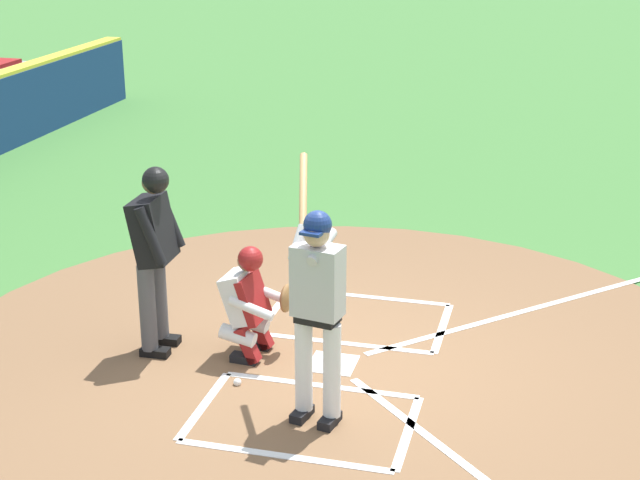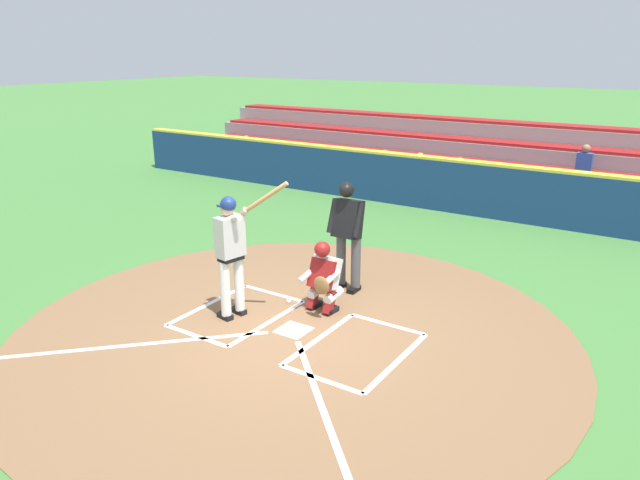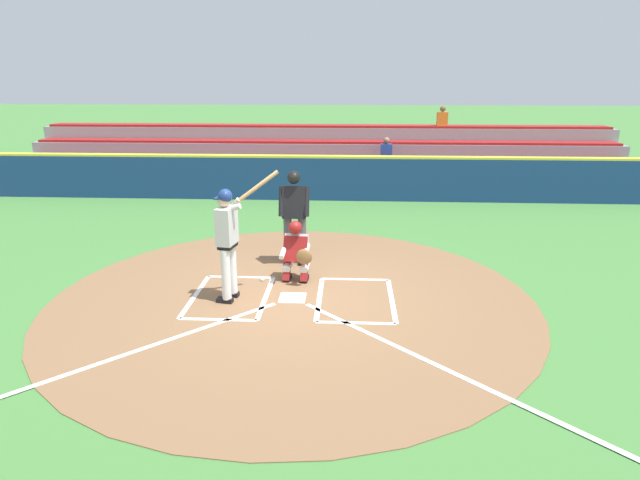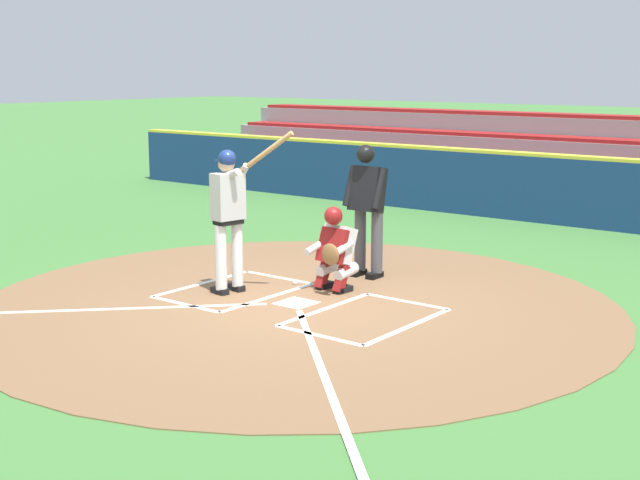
{
  "view_description": "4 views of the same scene",
  "coord_description": "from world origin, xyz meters",
  "px_view_note": "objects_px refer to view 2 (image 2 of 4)",
  "views": [
    {
      "loc": [
        8.0,
        1.95,
        4.24
      ],
      "look_at": [
        -0.57,
        -0.27,
        1.04
      ],
      "focal_mm": 54.33,
      "sensor_mm": 36.0,
      "label": 1
    },
    {
      "loc": [
        -4.51,
        6.22,
        3.87
      ],
      "look_at": [
        -0.07,
        -0.59,
        1.23
      ],
      "focal_mm": 33.2,
      "sensor_mm": 36.0,
      "label": 2
    },
    {
      "loc": [
        -0.91,
        8.27,
        3.58
      ],
      "look_at": [
        -0.44,
        -0.41,
        0.9
      ],
      "focal_mm": 30.24,
      "sensor_mm": 36.0,
      "label": 3
    },
    {
      "loc": [
        -6.69,
        8.15,
        2.88
      ],
      "look_at": [
        -0.45,
        0.1,
        0.88
      ],
      "focal_mm": 49.22,
      "sensor_mm": 36.0,
      "label": 4
    }
  ],
  "objects_px": {
    "batter": "(231,248)",
    "catcher": "(324,275)",
    "baseball": "(289,301)",
    "plate_umpire": "(348,229)"
  },
  "relations": [
    {
      "from": "batter",
      "to": "catcher",
      "type": "bearing_deg",
      "value": -137.62
    },
    {
      "from": "batter",
      "to": "catcher",
      "type": "relative_size",
      "value": 1.88
    },
    {
      "from": "batter",
      "to": "catcher",
      "type": "distance_m",
      "value": 1.45
    },
    {
      "from": "batter",
      "to": "baseball",
      "type": "height_order",
      "value": "batter"
    },
    {
      "from": "plate_umpire",
      "to": "baseball",
      "type": "bearing_deg",
      "value": 62.93
    },
    {
      "from": "catcher",
      "to": "batter",
      "type": "bearing_deg",
      "value": 42.38
    },
    {
      "from": "catcher",
      "to": "baseball",
      "type": "relative_size",
      "value": 15.27
    },
    {
      "from": "baseball",
      "to": "plate_umpire",
      "type": "bearing_deg",
      "value": -117.07
    },
    {
      "from": "catcher",
      "to": "plate_umpire",
      "type": "bearing_deg",
      "value": -82.48
    },
    {
      "from": "batter",
      "to": "plate_umpire",
      "type": "xyz_separation_m",
      "value": [
        -0.89,
        -1.82,
        -0.02
      ]
    }
  ]
}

